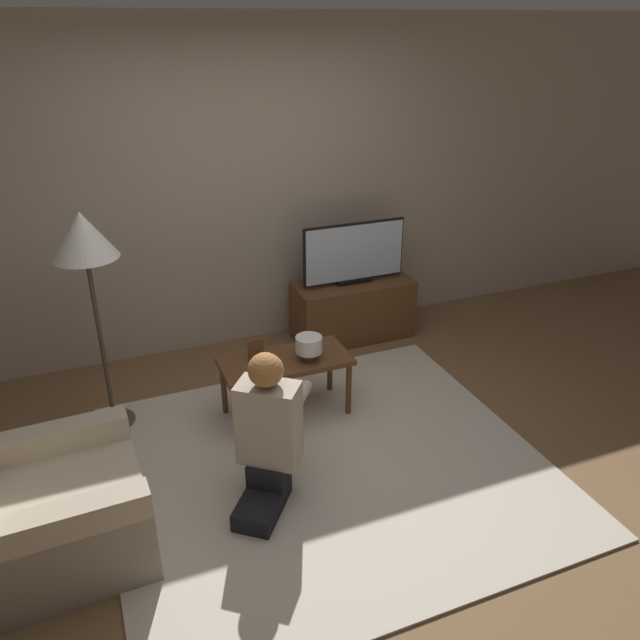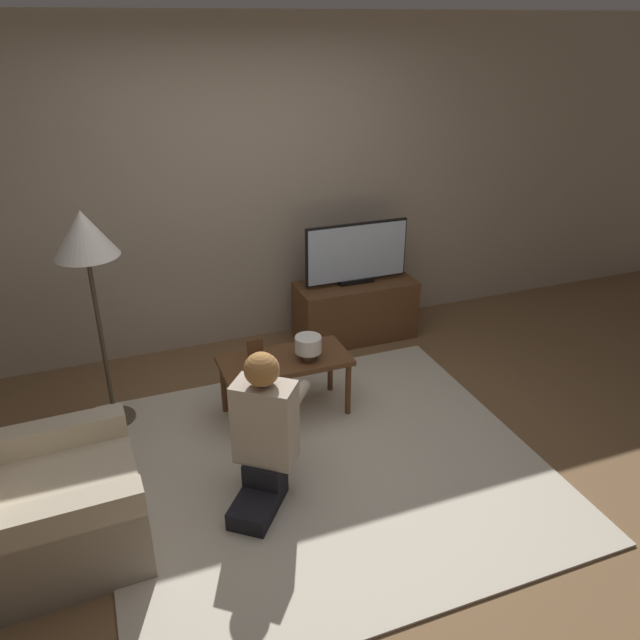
% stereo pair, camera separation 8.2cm
% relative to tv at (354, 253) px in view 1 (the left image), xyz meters
% --- Properties ---
extents(ground_plane, '(10.00, 10.00, 0.00)m').
position_rel_tv_xyz_m(ground_plane, '(-0.89, -1.57, -0.78)').
color(ground_plane, brown).
extents(wall_back, '(10.00, 0.06, 2.60)m').
position_rel_tv_xyz_m(wall_back, '(-0.89, 0.36, 0.52)').
color(wall_back, tan).
rests_on(wall_back, ground_plane).
extents(rug, '(2.62, 2.39, 0.02)m').
position_rel_tv_xyz_m(rug, '(-0.89, -1.57, -0.77)').
color(rug, beige).
rests_on(rug, ground_plane).
extents(tv_stand, '(1.02, 0.42, 0.51)m').
position_rel_tv_xyz_m(tv_stand, '(-0.00, -0.00, -0.52)').
color(tv_stand, brown).
rests_on(tv_stand, ground_plane).
extents(tv, '(0.90, 0.08, 0.52)m').
position_rel_tv_xyz_m(tv, '(0.00, 0.00, 0.00)').
color(tv, black).
rests_on(tv, tv_stand).
extents(coffee_table, '(0.88, 0.41, 0.45)m').
position_rel_tv_xyz_m(coffee_table, '(-0.93, -0.92, -0.39)').
color(coffee_table, brown).
rests_on(coffee_table, ground_plane).
extents(floor_lamp, '(0.40, 0.40, 1.51)m').
position_rel_tv_xyz_m(floor_lamp, '(-2.08, -0.58, 0.51)').
color(floor_lamp, '#4C4233').
rests_on(floor_lamp, ground_plane).
extents(armchair, '(0.90, 0.85, 0.94)m').
position_rel_tv_xyz_m(armchair, '(-2.48, -1.69, -0.49)').
color(armchair, '#B7A88E').
rests_on(armchair, ground_plane).
extents(person_kneeling, '(0.66, 0.75, 0.94)m').
position_rel_tv_xyz_m(person_kneeling, '(-1.30, -1.69, -0.30)').
color(person_kneeling, black).
rests_on(person_kneeling, rug).
extents(picture_frame, '(0.11, 0.01, 0.15)m').
position_rel_tv_xyz_m(picture_frame, '(-1.12, -0.86, -0.25)').
color(picture_frame, brown).
rests_on(picture_frame, coffee_table).
extents(table_lamp, '(0.18, 0.18, 0.17)m').
position_rel_tv_xyz_m(table_lamp, '(-0.79, -0.99, -0.23)').
color(table_lamp, '#4C3823').
rests_on(table_lamp, coffee_table).
extents(remote, '(0.04, 0.15, 0.02)m').
position_rel_tv_xyz_m(remote, '(-1.09, -1.01, -0.32)').
color(remote, black).
rests_on(remote, coffee_table).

